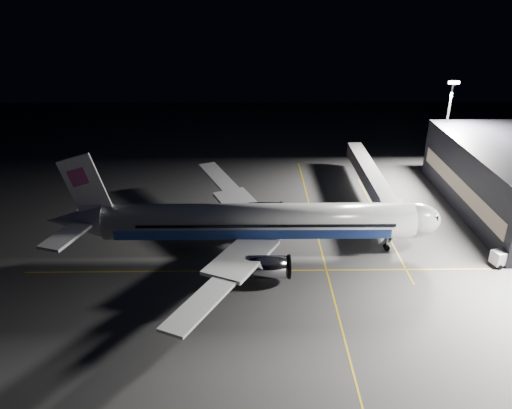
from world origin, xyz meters
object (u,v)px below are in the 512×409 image
object	(u,v)px
baggage_tug	(263,213)
safety_cone_b	(273,230)
airliner	(252,222)
floodlight_mast_north	(447,120)
jet_bridge	(373,181)
service_truck	(507,257)
safety_cone_c	(232,232)
safety_cone_a	(231,237)

from	to	relation	value
baggage_tug	safety_cone_b	bearing A→B (deg)	-95.48
airliner	floodlight_mast_north	world-z (taller)	floodlight_mast_north
airliner	baggage_tug	xyz separation A→B (m)	(2.02, 12.32, -4.41)
jet_bridge	floodlight_mast_north	distance (m)	24.06
jet_bridge	airliner	bearing A→B (deg)	-141.96
service_truck	safety_cone_c	xyz separation A→B (m)	(-42.05, 10.37, -1.06)
airliner	jet_bridge	xyz separation A→B (m)	(23.08, 18.06, -0.58)
service_truck	airliner	bearing A→B (deg)	157.27
airliner	service_truck	size ratio (longest dim) A/B	11.63
jet_bridge	floodlight_mast_north	bearing A→B (deg)	37.74
floodlight_mast_north	safety_cone_b	xyz separation A→B (m)	(-37.50, -25.56, -12.04)
service_truck	safety_cone_a	distance (m)	43.10
safety_cone_a	floodlight_mast_north	bearing A→B (deg)	32.07
airliner	safety_cone_a	xyz separation A→B (m)	(-3.59, 4.00, -4.85)
safety_cone_b	airliner	bearing A→B (deg)	-119.10
baggage_tug	airliner	bearing A→B (deg)	-119.55
floodlight_mast_north	safety_cone_a	xyz separation A→B (m)	(-44.66, -27.99, -12.06)
jet_bridge	safety_cone_a	distance (m)	30.44
jet_bridge	service_truck	bearing A→B (deg)	-55.69
safety_cone_b	safety_cone_a	bearing A→B (deg)	-161.29
service_truck	baggage_tug	size ratio (longest dim) A/B	1.93
jet_bridge	service_truck	size ratio (longest dim) A/B	6.51
floodlight_mast_north	safety_cone_a	world-z (taller)	floodlight_mast_north
airliner	safety_cone_a	bearing A→B (deg)	131.87
jet_bridge	safety_cone_a	world-z (taller)	jet_bridge
floodlight_mast_north	safety_cone_a	distance (m)	54.07
baggage_tug	safety_cone_a	distance (m)	10.04
safety_cone_b	safety_cone_c	xyz separation A→B (m)	(-7.01, -0.78, -0.03)
service_truck	baggage_tug	distance (m)	40.37
safety_cone_c	service_truck	bearing A→B (deg)	-13.85
airliner	safety_cone_b	xyz separation A→B (m)	(3.58, 6.42, -4.84)
airliner	baggage_tug	distance (m)	13.24
service_truck	safety_cone_a	bearing A→B (deg)	152.56
safety_cone_a	safety_cone_c	size ratio (longest dim) A/B	1.05
airliner	baggage_tug	size ratio (longest dim) A/B	22.42
airliner	jet_bridge	world-z (taller)	airliner
jet_bridge	baggage_tug	xyz separation A→B (m)	(-21.05, -5.74, -3.82)
service_truck	safety_cone_a	xyz separation A→B (m)	(-42.20, 8.72, -1.05)
floodlight_mast_north	baggage_tug	distance (m)	45.24
safety_cone_c	baggage_tug	bearing A→B (deg)	50.70
airliner	jet_bridge	bearing A→B (deg)	38.04
safety_cone_a	safety_cone_b	world-z (taller)	safety_cone_b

